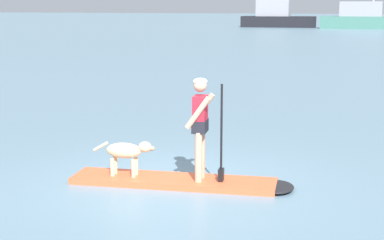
% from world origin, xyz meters
% --- Properties ---
extents(ground_plane, '(400.00, 400.00, 0.00)m').
position_xyz_m(ground_plane, '(0.00, 0.00, 0.00)').
color(ground_plane, slate).
extents(paddleboard, '(3.73, 1.15, 0.10)m').
position_xyz_m(paddleboard, '(0.23, 0.03, 0.05)').
color(paddleboard, '#E55933').
rests_on(paddleboard, ground_plane).
extents(person_paddler, '(0.63, 0.51, 1.68)m').
position_xyz_m(person_paddler, '(0.46, 0.05, 1.07)').
color(person_paddler, tan).
rests_on(person_paddler, paddleboard).
extents(dog, '(1.08, 0.29, 0.60)m').
position_xyz_m(dog, '(-0.80, -0.09, 0.51)').
color(dog, '#CCB78C').
rests_on(dog, paddleboard).
extents(moored_boat_far_port, '(9.68, 3.19, 4.50)m').
position_xyz_m(moored_boat_far_port, '(-11.18, 72.16, 1.44)').
color(moored_boat_far_port, black).
rests_on(moored_boat_far_port, ground_plane).
extents(moored_boat_port, '(11.31, 3.01, 9.86)m').
position_xyz_m(moored_boat_port, '(0.27, 70.00, 1.26)').
color(moored_boat_port, '#3F7266').
rests_on(moored_boat_port, ground_plane).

